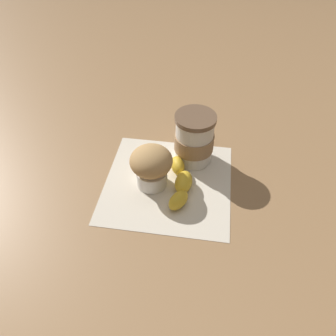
% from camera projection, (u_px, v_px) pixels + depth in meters
% --- Properties ---
extents(ground_plane, '(3.00, 3.00, 0.00)m').
position_uv_depth(ground_plane, '(168.00, 183.00, 0.70)').
color(ground_plane, '#936D47').
extents(paper_napkin, '(0.32, 0.32, 0.00)m').
position_uv_depth(paper_napkin, '(168.00, 182.00, 0.70)').
color(paper_napkin, beige).
rests_on(paper_napkin, ground_plane).
extents(coffee_cup, '(0.09, 0.09, 0.12)m').
position_uv_depth(coffee_cup, '(194.00, 139.00, 0.71)').
color(coffee_cup, silver).
rests_on(coffee_cup, paper_napkin).
extents(muffin, '(0.09, 0.09, 0.09)m').
position_uv_depth(muffin, '(151.00, 164.00, 0.66)').
color(muffin, white).
rests_on(muffin, paper_napkin).
extents(banana, '(0.15, 0.07, 0.04)m').
position_uv_depth(banana, '(180.00, 182.00, 0.67)').
color(banana, gold).
rests_on(banana, paper_napkin).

